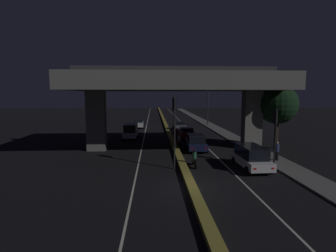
{
  "coord_description": "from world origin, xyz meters",
  "views": [
    {
      "loc": [
        -2.33,
        -15.67,
        5.79
      ],
      "look_at": [
        -0.0,
        25.37,
        0.86
      ],
      "focal_mm": 28.0,
      "sensor_mm": 36.0,
      "label": 1
    }
  ],
  "objects_px": {
    "traffic_light_left_of_median": "(174,119)",
    "street_lamp": "(206,101)",
    "traffic_light_right_of_median": "(275,127)",
    "car_white_second_oncoming": "(138,123)",
    "motorcycle_black_filtering_near": "(194,159)",
    "car_white_lead": "(251,157)",
    "motorcycle_red_filtering_mid": "(179,141)",
    "car_dark_red_third": "(187,133)",
    "car_white_lead_oncoming": "(131,131)",
    "motorcycle_white_filtering_far": "(173,130)",
    "car_grey_fourth": "(180,126)",
    "pedestrian_on_sidewalk": "(277,151)",
    "car_dark_blue_second": "(196,142)"
  },
  "relations": [
    {
      "from": "traffic_light_right_of_median",
      "to": "car_white_lead",
      "type": "relative_size",
      "value": 1.04
    },
    {
      "from": "motorcycle_black_filtering_near",
      "to": "car_dark_red_third",
      "type": "bearing_deg",
      "value": -4.88
    },
    {
      "from": "traffic_light_left_of_median",
      "to": "car_dark_blue_second",
      "type": "bearing_deg",
      "value": 67.59
    },
    {
      "from": "street_lamp",
      "to": "motorcycle_black_filtering_near",
      "type": "relative_size",
      "value": 4.1
    },
    {
      "from": "traffic_light_right_of_median",
      "to": "car_white_second_oncoming",
      "type": "height_order",
      "value": "traffic_light_right_of_median"
    },
    {
      "from": "car_dark_red_third",
      "to": "motorcycle_white_filtering_far",
      "type": "distance_m",
      "value": 4.21
    },
    {
      "from": "traffic_light_left_of_median",
      "to": "car_dark_blue_second",
      "type": "xyz_separation_m",
      "value": [
        2.82,
        6.84,
        -3.04
      ]
    },
    {
      "from": "motorcycle_white_filtering_far",
      "to": "street_lamp",
      "type": "bearing_deg",
      "value": -33.35
    },
    {
      "from": "car_dark_blue_second",
      "to": "motorcycle_white_filtering_far",
      "type": "bearing_deg",
      "value": 9.63
    },
    {
      "from": "traffic_light_left_of_median",
      "to": "street_lamp",
      "type": "xyz_separation_m",
      "value": [
        8.07,
        27.93,
        0.71
      ]
    },
    {
      "from": "motorcycle_black_filtering_near",
      "to": "motorcycle_white_filtering_far",
      "type": "height_order",
      "value": "motorcycle_black_filtering_near"
    },
    {
      "from": "car_dark_red_third",
      "to": "motorcycle_white_filtering_far",
      "type": "height_order",
      "value": "car_dark_red_third"
    },
    {
      "from": "pedestrian_on_sidewalk",
      "to": "motorcycle_red_filtering_mid",
      "type": "bearing_deg",
      "value": 135.61
    },
    {
      "from": "car_grey_fourth",
      "to": "motorcycle_white_filtering_far",
      "type": "relative_size",
      "value": 2.44
    },
    {
      "from": "motorcycle_black_filtering_near",
      "to": "motorcycle_red_filtering_mid",
      "type": "xyz_separation_m",
      "value": [
        -0.36,
        8.73,
        -0.02
      ]
    },
    {
      "from": "car_dark_red_third",
      "to": "car_grey_fourth",
      "type": "relative_size",
      "value": 0.93
    },
    {
      "from": "car_white_second_oncoming",
      "to": "car_dark_red_third",
      "type": "bearing_deg",
      "value": 28.69
    },
    {
      "from": "car_white_lead",
      "to": "car_white_second_oncoming",
      "type": "bearing_deg",
      "value": 19.96
    },
    {
      "from": "traffic_light_right_of_median",
      "to": "car_white_lead_oncoming",
      "type": "relative_size",
      "value": 1.06
    },
    {
      "from": "car_white_lead_oncoming",
      "to": "car_grey_fourth",
      "type": "bearing_deg",
      "value": 135.95
    },
    {
      "from": "pedestrian_on_sidewalk",
      "to": "street_lamp",
      "type": "bearing_deg",
      "value": 92.13
    },
    {
      "from": "car_white_second_oncoming",
      "to": "motorcycle_white_filtering_far",
      "type": "relative_size",
      "value": 2.39
    },
    {
      "from": "street_lamp",
      "to": "motorcycle_black_filtering_near",
      "type": "bearing_deg",
      "value": -103.1
    },
    {
      "from": "car_white_lead_oncoming",
      "to": "motorcycle_red_filtering_mid",
      "type": "bearing_deg",
      "value": 49.54
    },
    {
      "from": "traffic_light_right_of_median",
      "to": "motorcycle_white_filtering_far",
      "type": "bearing_deg",
      "value": 110.49
    },
    {
      "from": "street_lamp",
      "to": "pedestrian_on_sidewalk",
      "type": "bearing_deg",
      "value": -87.87
    },
    {
      "from": "street_lamp",
      "to": "motorcycle_red_filtering_mid",
      "type": "relative_size",
      "value": 3.89
    },
    {
      "from": "traffic_light_right_of_median",
      "to": "car_dark_red_third",
      "type": "bearing_deg",
      "value": 110.34
    },
    {
      "from": "car_white_second_oncoming",
      "to": "traffic_light_left_of_median",
      "type": "bearing_deg",
      "value": 7.37
    },
    {
      "from": "traffic_light_right_of_median",
      "to": "motorcycle_red_filtering_mid",
      "type": "distance_m",
      "value": 11.67
    },
    {
      "from": "car_white_lead_oncoming",
      "to": "pedestrian_on_sidewalk",
      "type": "bearing_deg",
      "value": 48.28
    },
    {
      "from": "car_white_lead",
      "to": "car_grey_fourth",
      "type": "distance_m",
      "value": 22.12
    },
    {
      "from": "traffic_light_left_of_median",
      "to": "motorcycle_black_filtering_near",
      "type": "relative_size",
      "value": 3.06
    },
    {
      "from": "car_white_lead_oncoming",
      "to": "street_lamp",
      "type": "bearing_deg",
      "value": 138.33
    },
    {
      "from": "car_white_lead",
      "to": "pedestrian_on_sidewalk",
      "type": "distance_m",
      "value": 3.56
    },
    {
      "from": "traffic_light_left_of_median",
      "to": "pedestrian_on_sidewalk",
      "type": "bearing_deg",
      "value": 10.24
    },
    {
      "from": "car_white_lead",
      "to": "car_white_second_oncoming",
      "type": "xyz_separation_m",
      "value": [
        -10.35,
        26.28,
        -0.21
      ]
    },
    {
      "from": "car_white_lead",
      "to": "motorcycle_red_filtering_mid",
      "type": "bearing_deg",
      "value": 25.01
    },
    {
      "from": "traffic_light_right_of_median",
      "to": "street_lamp",
      "type": "bearing_deg",
      "value": 89.85
    },
    {
      "from": "pedestrian_on_sidewalk",
      "to": "car_white_second_oncoming",
      "type": "bearing_deg",
      "value": 118.71
    },
    {
      "from": "car_white_lead_oncoming",
      "to": "motorcycle_black_filtering_near",
      "type": "xyz_separation_m",
      "value": [
        6.26,
        -14.08,
        -0.42
      ]
    },
    {
      "from": "car_dark_blue_second",
      "to": "motorcycle_black_filtering_near",
      "type": "xyz_separation_m",
      "value": [
        -1.15,
        -6.37,
        -0.24
      ]
    },
    {
      "from": "traffic_light_right_of_median",
      "to": "car_white_lead_oncoming",
      "type": "xyz_separation_m",
      "value": [
        -12.58,
        14.54,
        -2.19
      ]
    },
    {
      "from": "traffic_light_right_of_median",
      "to": "traffic_light_left_of_median",
      "type": "bearing_deg",
      "value": -179.93
    },
    {
      "from": "car_white_lead",
      "to": "traffic_light_left_of_median",
      "type": "bearing_deg",
      "value": 85.8
    },
    {
      "from": "traffic_light_left_of_median",
      "to": "car_white_second_oncoming",
      "type": "height_order",
      "value": "traffic_light_left_of_median"
    },
    {
      "from": "car_dark_red_third",
      "to": "traffic_light_left_of_median",
      "type": "bearing_deg",
      "value": 166.88
    },
    {
      "from": "car_dark_red_third",
      "to": "motorcycle_black_filtering_near",
      "type": "relative_size",
      "value": 2.31
    },
    {
      "from": "traffic_light_right_of_median",
      "to": "motorcycle_black_filtering_near",
      "type": "xyz_separation_m",
      "value": [
        -6.32,
        0.46,
        -2.61
      ]
    },
    {
      "from": "car_white_lead",
      "to": "car_dark_red_third",
      "type": "distance_m",
      "value": 14.75
    }
  ]
}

